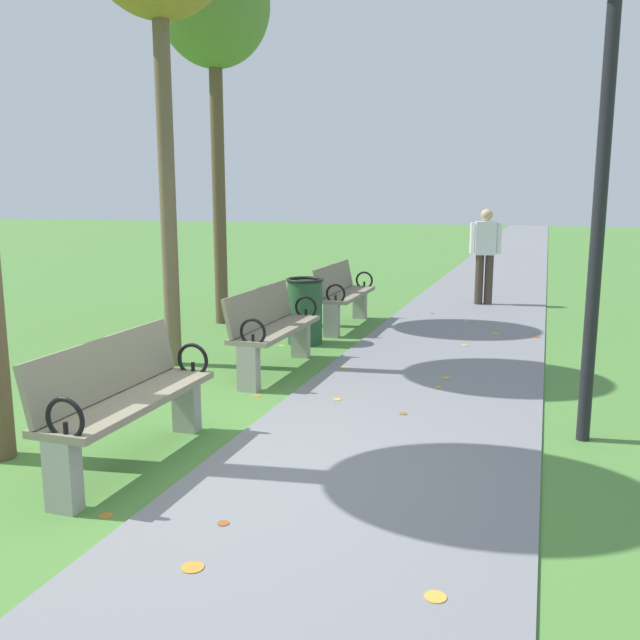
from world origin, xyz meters
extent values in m
plane|color=#4C7F38|center=(0.00, 0.00, 0.00)|extent=(80.00, 80.00, 0.00)
cube|color=slate|center=(1.13, 18.00, 0.01)|extent=(2.27, 44.00, 0.02)
cube|color=gray|center=(-0.45, -0.13, 0.47)|extent=(0.44, 1.60, 0.05)
cube|color=gray|center=(-0.64, -0.13, 0.70)|extent=(0.12, 1.60, 0.40)
cube|color=#99968E|center=(-0.45, -0.87, 0.23)|extent=(0.20, 0.12, 0.45)
cube|color=#99968E|center=(-0.45, 0.61, 0.23)|extent=(0.20, 0.12, 0.45)
torus|color=black|center=(-0.39, -0.89, 0.59)|extent=(0.27, 0.03, 0.27)
cylinder|color=black|center=(-0.39, -0.89, 0.51)|extent=(0.03, 0.03, 0.12)
torus|color=black|center=(-0.39, 0.63, 0.59)|extent=(0.27, 0.03, 0.27)
cylinder|color=black|center=(-0.39, 0.63, 0.51)|extent=(0.03, 0.03, 0.12)
cube|color=gray|center=(-0.45, 2.55, 0.47)|extent=(0.44, 1.60, 0.05)
cube|color=gray|center=(-0.64, 2.55, 0.70)|extent=(0.13, 1.60, 0.40)
cube|color=#99968E|center=(-0.45, 1.81, 0.23)|extent=(0.20, 0.12, 0.45)
cube|color=#99968E|center=(-0.45, 3.29, 0.23)|extent=(0.20, 0.12, 0.45)
torus|color=black|center=(-0.39, 1.79, 0.59)|extent=(0.27, 0.03, 0.27)
cylinder|color=black|center=(-0.39, 1.79, 0.51)|extent=(0.03, 0.03, 0.12)
torus|color=black|center=(-0.39, 3.31, 0.59)|extent=(0.27, 0.03, 0.27)
cylinder|color=black|center=(-0.39, 3.31, 0.51)|extent=(0.03, 0.03, 0.12)
cube|color=gray|center=(-0.45, 5.22, 0.47)|extent=(0.45, 1.60, 0.05)
cube|color=gray|center=(-0.64, 5.21, 0.70)|extent=(0.13, 1.60, 0.40)
cube|color=#99968E|center=(-0.45, 4.48, 0.23)|extent=(0.20, 0.12, 0.45)
cube|color=#99968E|center=(-0.45, 5.96, 0.23)|extent=(0.20, 0.12, 0.45)
torus|color=black|center=(-0.39, 4.46, 0.59)|extent=(0.27, 0.03, 0.27)
cylinder|color=black|center=(-0.39, 4.46, 0.51)|extent=(0.03, 0.03, 0.12)
torus|color=black|center=(-0.39, 5.98, 0.59)|extent=(0.27, 0.03, 0.27)
cylinder|color=black|center=(-0.39, 5.98, 0.51)|extent=(0.03, 0.03, 0.12)
cylinder|color=brown|center=(-1.68, 2.51, 1.98)|extent=(0.17, 0.17, 3.96)
cylinder|color=brown|center=(-2.30, 4.96, 1.96)|extent=(0.19, 0.19, 3.91)
ellipsoid|color=#5B8438|center=(-2.30, 4.96, 4.46)|extent=(1.55, 1.55, 1.70)
cylinder|color=#3D3328|center=(1.15, 7.83, 0.45)|extent=(0.14, 0.14, 0.85)
cylinder|color=#3D3328|center=(1.31, 7.85, 0.45)|extent=(0.14, 0.14, 0.85)
cube|color=white|center=(1.23, 7.84, 1.15)|extent=(0.37, 0.27, 0.56)
sphere|color=tan|center=(1.23, 7.84, 1.54)|extent=(0.20, 0.20, 0.20)
cylinder|color=white|center=(1.01, 7.80, 1.15)|extent=(0.09, 0.09, 0.52)
cylinder|color=white|center=(1.45, 7.87, 1.15)|extent=(0.09, 0.09, 0.52)
cylinder|color=#234C2D|center=(-0.65, 3.99, 0.40)|extent=(0.44, 0.44, 0.80)
torus|color=black|center=(-0.65, 3.99, 0.82)|extent=(0.48, 0.48, 0.04)
cylinder|color=black|center=(2.57, 1.40, 1.60)|extent=(0.10, 0.10, 3.20)
cylinder|color=#93511E|center=(2.16, 5.25, 0.02)|extent=(0.15, 0.15, 0.00)
cylinder|color=brown|center=(-0.81, 7.57, 0.00)|extent=(0.14, 0.14, 0.00)
cylinder|color=#BC842D|center=(0.61, -1.23, 0.02)|extent=(0.15, 0.15, 0.00)
cylinder|color=brown|center=(-1.99, 1.58, 0.00)|extent=(0.09, 0.09, 0.00)
cylinder|color=gold|center=(1.81, -1.10, 0.02)|extent=(0.15, 0.15, 0.00)
cylinder|color=gold|center=(0.21, 2.88, 0.02)|extent=(0.11, 0.11, 0.00)
cylinder|color=brown|center=(1.13, 1.52, 0.02)|extent=(0.09, 0.09, 0.00)
cylinder|color=#93511E|center=(-1.48, 7.90, 0.00)|extent=(0.12, 0.12, 0.00)
cylinder|color=gold|center=(1.63, 5.27, 0.02)|extent=(0.11, 0.11, 0.00)
cylinder|color=gold|center=(1.15, 6.09, 0.02)|extent=(0.10, 0.10, 0.00)
cylinder|color=#93511E|center=(0.55, -0.76, 0.02)|extent=(0.10, 0.10, 0.00)
cylinder|color=#93511E|center=(-1.42, 0.79, 0.00)|extent=(0.07, 0.07, 0.00)
cylinder|color=#AD6B23|center=(-2.13, 7.99, 0.00)|extent=(0.10, 0.10, 0.00)
cylinder|color=#AD6B23|center=(-0.18, -0.85, 0.00)|extent=(0.11, 0.11, 0.00)
cylinder|color=brown|center=(0.55, 6.64, 0.02)|extent=(0.08, 0.08, 0.00)
cylinder|color=gold|center=(-0.89, 3.78, 0.00)|extent=(0.09, 0.09, 0.00)
cylinder|color=gold|center=(1.31, 2.81, 0.02)|extent=(0.12, 0.12, 0.00)
cylinder|color=#AD6B23|center=(-0.31, 1.68, 0.00)|extent=(0.11, 0.11, 0.00)
cylinder|color=gold|center=(1.29, 2.43, 0.02)|extent=(0.08, 0.08, 0.00)
cylinder|color=gold|center=(0.47, 1.74, 0.02)|extent=(0.09, 0.09, 0.00)
cylinder|color=gold|center=(1.31, 4.43, 0.02)|extent=(0.10, 0.10, 0.00)
camera|label=1|loc=(2.21, -4.01, 1.87)|focal=38.15mm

